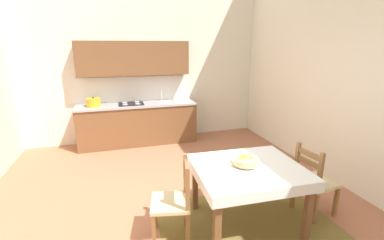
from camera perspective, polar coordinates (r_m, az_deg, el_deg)
ground_plane at (r=3.67m, az=-2.82°, el=-20.13°), size 5.80×6.75×0.10m
wall_back at (r=6.07m, az=-10.42°, el=15.84°), size 5.80×0.12×4.27m
wall_right at (r=4.42m, az=33.72°, el=13.66°), size 0.12×6.75×4.27m
area_rug at (r=3.48m, az=12.20°, el=-21.67°), size 2.10×1.60×0.01m
kitchen_cabinetry at (r=5.85m, az=-11.89°, el=3.14°), size 2.54×0.63×2.20m
dining_table at (r=3.22m, az=11.99°, el=-11.83°), size 1.28×1.10×0.75m
dining_chair_tv_side at (r=3.05m, az=-3.92°, el=-17.22°), size 0.50×0.50×0.93m
dining_chair_window_side at (r=3.75m, az=24.92°, el=-12.06°), size 0.47×0.47×0.93m
fruit_bowl at (r=3.16m, az=11.55°, el=-8.64°), size 0.30×0.30×0.12m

